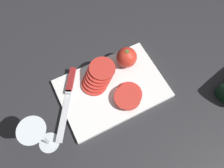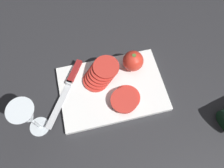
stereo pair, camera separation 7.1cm
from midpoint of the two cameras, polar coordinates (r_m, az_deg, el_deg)
ground_plane at (r=0.76m, az=-3.38°, el=-1.40°), size 3.00×3.00×0.00m
cutting_board at (r=0.75m, az=-2.71°, el=-1.53°), size 0.35×0.24×0.02m
wine_glass at (r=0.64m, az=-21.84°, el=-12.68°), size 0.07×0.07×0.17m
whole_tomato at (r=0.76m, az=1.15°, el=6.71°), size 0.07×0.07×0.07m
knife at (r=0.76m, az=-13.73°, el=-1.31°), size 0.16×0.23×0.01m
tomato_slice_stack_near at (r=0.72m, az=1.45°, el=-3.37°), size 0.10×0.10×0.02m
tomato_slice_stack_far at (r=0.74m, az=-6.38°, el=1.73°), size 0.13×0.11×0.05m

